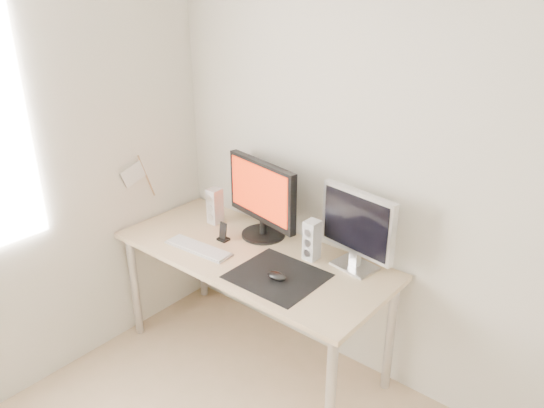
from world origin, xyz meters
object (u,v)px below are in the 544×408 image
Objects in this scene: phone_dock at (223,235)px; keyboard at (198,248)px; second_monitor at (357,227)px; main_monitor at (262,197)px; speaker_left at (215,206)px; speaker_right at (312,240)px; mouse at (277,276)px; desk at (252,265)px.

keyboard is at bearing -101.05° from phone_dock.
main_monitor is at bearing -176.57° from second_monitor.
main_monitor is 4.86× the size of phone_dock.
speaker_left is 0.73m from speaker_right.
second_monitor is (0.61, 0.04, -0.01)m from main_monitor.
mouse is 0.49× the size of speaker_right.
phone_dock is at bearing 78.95° from keyboard.
second_monitor is at bearing 16.52° from phone_dock.
phone_dock is at bearing -34.28° from speaker_left.
speaker_left is (-0.34, -0.05, -0.14)m from main_monitor.
speaker_left is (-0.96, -0.08, -0.13)m from second_monitor.
speaker_right is at bearing -163.27° from second_monitor.
desk is 2.92× the size of main_monitor.
main_monitor reaches higher than keyboard.
phone_dock is at bearing -163.58° from speaker_right.
main_monitor is 0.41m from speaker_right.
speaker_left is 0.37m from keyboard.
keyboard is at bearing -149.80° from speaker_right.
phone_dock is at bearing -163.48° from second_monitor.
keyboard is at bearing -153.48° from second_monitor.
second_monitor is 4.00× the size of phone_dock.
speaker_left reaches higher than phone_dock.
desk is at bearing -1.34° from phone_dock.
desk is 14.19× the size of phone_dock.
desk is 0.25m from phone_dock.
second_monitor is (0.52, 0.23, 0.32)m from desk.
speaker_left and speaker_right have the same top height.
speaker_right is 0.65m from keyboard.
speaker_right is (-0.23, -0.07, -0.13)m from second_monitor.
mouse reaches higher than desk.
second_monitor reaches higher than phone_dock.
speaker_right is (0.29, 0.16, 0.19)m from desk.
second_monitor is at bearing 56.69° from mouse.
keyboard is (-0.78, -0.39, -0.23)m from second_monitor.
speaker_left is at bearing 145.72° from phone_dock.
keyboard is 0.17m from phone_dock.
keyboard is at bearing -176.81° from mouse.
speaker_right is 1.99× the size of phone_dock.
keyboard is at bearing -148.03° from desk.
desk is at bearing -18.51° from speaker_left.
speaker_left is at bearing 158.88° from mouse.
speaker_right is at bearing -4.93° from main_monitor.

